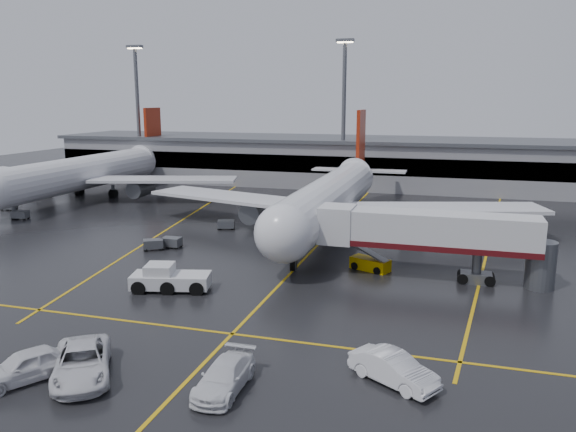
% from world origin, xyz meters
% --- Properties ---
extents(ground, '(220.00, 220.00, 0.00)m').
position_xyz_m(ground, '(0.00, 0.00, 0.00)').
color(ground, black).
rests_on(ground, ground).
extents(apron_line_centre, '(0.25, 90.00, 0.02)m').
position_xyz_m(apron_line_centre, '(0.00, 0.00, 0.01)').
color(apron_line_centre, gold).
rests_on(apron_line_centre, ground).
extents(apron_line_stop, '(60.00, 0.25, 0.02)m').
position_xyz_m(apron_line_stop, '(0.00, -22.00, 0.01)').
color(apron_line_stop, gold).
rests_on(apron_line_stop, ground).
extents(apron_line_left, '(9.99, 69.35, 0.02)m').
position_xyz_m(apron_line_left, '(-20.00, 10.00, 0.01)').
color(apron_line_left, gold).
rests_on(apron_line_left, ground).
extents(apron_line_right, '(7.57, 69.64, 0.02)m').
position_xyz_m(apron_line_right, '(18.00, 10.00, 0.01)').
color(apron_line_right, gold).
rests_on(apron_line_right, ground).
extents(terminal, '(122.00, 19.00, 8.60)m').
position_xyz_m(terminal, '(0.00, 47.93, 4.32)').
color(terminal, gray).
rests_on(terminal, ground).
extents(light_mast_left, '(3.00, 1.20, 25.45)m').
position_xyz_m(light_mast_left, '(-45.00, 42.00, 14.47)').
color(light_mast_left, '#595B60').
rests_on(light_mast_left, ground).
extents(light_mast_mid, '(3.00, 1.20, 25.45)m').
position_xyz_m(light_mast_mid, '(-5.00, 42.00, 14.47)').
color(light_mast_mid, '#595B60').
rests_on(light_mast_mid, ground).
extents(main_airliner, '(48.80, 45.60, 14.10)m').
position_xyz_m(main_airliner, '(0.00, 9.70, 4.21)').
color(main_airliner, silver).
rests_on(main_airliner, ground).
extents(second_airliner, '(48.80, 45.60, 14.10)m').
position_xyz_m(second_airliner, '(-42.00, 21.70, 4.21)').
color(second_airliner, silver).
rests_on(second_airliner, ground).
extents(jet_bridge, '(19.90, 3.40, 6.05)m').
position_xyz_m(jet_bridge, '(11.87, -6.00, 3.93)').
color(jet_bridge, silver).
rests_on(jet_bridge, ground).
extents(pushback_tractor, '(6.80, 4.08, 2.27)m').
position_xyz_m(pushback_tractor, '(-8.38, -15.14, 0.91)').
color(pushback_tractor, silver).
rests_on(pushback_tractor, ground).
extents(belt_loader, '(3.93, 2.86, 2.30)m').
position_xyz_m(belt_loader, '(6.75, -4.85, 0.57)').
color(belt_loader, '#C49600').
rests_on(belt_loader, ground).
extents(service_van_a, '(6.04, 7.09, 1.81)m').
position_xyz_m(service_van_a, '(-5.84, -29.97, 0.90)').
color(service_van_a, silver).
rests_on(service_van_a, ground).
extents(service_van_b, '(2.23, 5.38, 1.55)m').
position_xyz_m(service_van_b, '(2.39, -28.98, 0.78)').
color(service_van_b, white).
rests_on(service_van_b, ground).
extents(service_van_c, '(5.40, 4.28, 1.72)m').
position_xyz_m(service_van_c, '(11.05, -25.64, 0.86)').
color(service_van_c, white).
rests_on(service_van_c, ground).
extents(service_van_d, '(4.56, 5.51, 1.77)m').
position_xyz_m(service_van_d, '(-8.61, -31.15, 0.89)').
color(service_van_d, silver).
rests_on(service_van_d, ground).
extents(baggage_cart_a, '(2.00, 1.31, 1.12)m').
position_xyz_m(baggage_cart_a, '(-14.65, -2.87, 0.63)').
color(baggage_cart_a, '#595B60').
rests_on(baggage_cart_a, ground).
extents(baggage_cart_b, '(2.38, 2.14, 1.12)m').
position_xyz_m(baggage_cart_b, '(-16.04, -4.22, 0.63)').
color(baggage_cart_b, '#595B60').
rests_on(baggage_cart_b, ground).
extents(baggage_cart_c, '(2.30, 1.85, 1.12)m').
position_xyz_m(baggage_cart_c, '(-12.44, 6.84, 0.63)').
color(baggage_cart_c, '#595B60').
rests_on(baggage_cart_c, ground).
extents(baggage_cart_d, '(2.02, 1.34, 1.12)m').
position_xyz_m(baggage_cart_d, '(-46.84, 9.33, 0.63)').
color(baggage_cart_d, '#595B60').
rests_on(baggage_cart_d, ground).
extents(baggage_cart_e, '(2.19, 1.61, 1.12)m').
position_xyz_m(baggage_cart_e, '(-40.72, 4.64, 0.63)').
color(baggage_cart_e, '#595B60').
rests_on(baggage_cart_e, ground).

